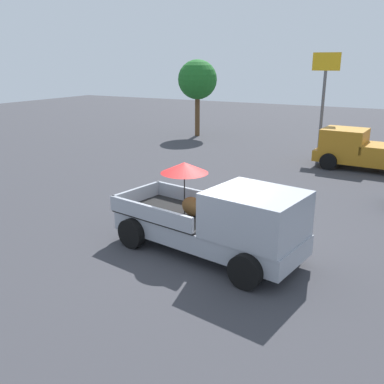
{
  "coord_description": "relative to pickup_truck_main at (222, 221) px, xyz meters",
  "views": [
    {
      "loc": [
        4.51,
        -9.03,
        4.77
      ],
      "look_at": [
        -1.17,
        1.34,
        1.1
      ],
      "focal_mm": 39.4,
      "sensor_mm": 36.0,
      "label": 1
    }
  ],
  "objects": [
    {
      "name": "ground_plane",
      "position": [
        -0.45,
        0.07,
        -0.97
      ],
      "size": [
        80.0,
        80.0,
        0.0
      ],
      "primitive_type": "plane",
      "color": "#38383D"
    },
    {
      "name": "pickup_truck_main",
      "position": [
        0.0,
        0.0,
        0.0
      ],
      "size": [
        5.28,
        2.89,
        2.28
      ],
      "rotation": [
        0.0,
        0.0,
        -0.16
      ],
      "color": "black",
      "rests_on": "ground"
    },
    {
      "name": "pickup_truck_red",
      "position": [
        1.94,
        11.48,
        -0.1
      ],
      "size": [
        4.9,
        2.41,
        1.8
      ],
      "rotation": [
        0.0,
        0.0,
        3.08
      ],
      "color": "black",
      "rests_on": "ground"
    },
    {
      "name": "motel_sign",
      "position": [
        -0.72,
        14.15,
        2.7
      ],
      "size": [
        1.4,
        0.16,
        5.23
      ],
      "color": "#59595B",
      "rests_on": "ground"
    },
    {
      "name": "tree_by_lot",
      "position": [
        -9.19,
        15.99,
        2.65
      ],
      "size": [
        2.53,
        2.53,
        4.93
      ],
      "color": "brown",
      "rests_on": "ground"
    }
  ]
}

